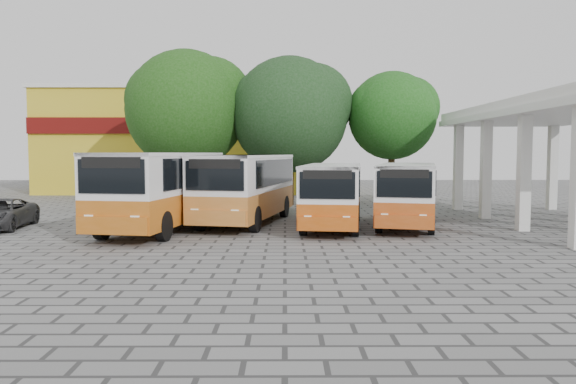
{
  "coord_description": "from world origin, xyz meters",
  "views": [
    {
      "loc": [
        -1.87,
        -20.91,
        3.18
      ],
      "look_at": [
        -1.74,
        3.13,
        1.5
      ],
      "focal_mm": 35.0,
      "sensor_mm": 36.0,
      "label": 1
    }
  ],
  "objects_px": {
    "bus_far_left": "(162,185)",
    "bus_far_right": "(407,190)",
    "bus_centre_right": "(333,191)",
    "parked_car": "(0,214)",
    "bus_centre_left": "(246,184)"
  },
  "relations": [
    {
      "from": "bus_far_left",
      "to": "parked_car",
      "type": "bearing_deg",
      "value": -174.18
    },
    {
      "from": "bus_far_left",
      "to": "bus_centre_left",
      "type": "relative_size",
      "value": 1.02
    },
    {
      "from": "bus_centre_left",
      "to": "parked_car",
      "type": "height_order",
      "value": "bus_centre_left"
    },
    {
      "from": "bus_far_left",
      "to": "bus_far_right",
      "type": "distance_m",
      "value": 10.43
    },
    {
      "from": "bus_far_right",
      "to": "parked_car",
      "type": "xyz_separation_m",
      "value": [
        -17.3,
        -0.69,
        -0.94
      ]
    },
    {
      "from": "bus_far_left",
      "to": "parked_car",
      "type": "relative_size",
      "value": 2.06
    },
    {
      "from": "bus_centre_right",
      "to": "bus_far_right",
      "type": "distance_m",
      "value": 3.31
    },
    {
      "from": "bus_centre_left",
      "to": "parked_car",
      "type": "distance_m",
      "value": 10.46
    },
    {
      "from": "bus_far_left",
      "to": "bus_centre_right",
      "type": "distance_m",
      "value": 7.13
    },
    {
      "from": "bus_far_left",
      "to": "bus_centre_right",
      "type": "relative_size",
      "value": 1.19
    },
    {
      "from": "parked_car",
      "to": "bus_far_left",
      "type": "bearing_deg",
      "value": -9.8
    },
    {
      "from": "bus_centre_left",
      "to": "bus_centre_right",
      "type": "xyz_separation_m",
      "value": [
        3.77,
        -1.53,
        -0.23
      ]
    },
    {
      "from": "bus_centre_right",
      "to": "bus_far_right",
      "type": "height_order",
      "value": "bus_far_right"
    },
    {
      "from": "bus_far_left",
      "to": "parked_car",
      "type": "height_order",
      "value": "bus_far_left"
    },
    {
      "from": "parked_car",
      "to": "bus_centre_right",
      "type": "bearing_deg",
      "value": -5.28
    }
  ]
}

